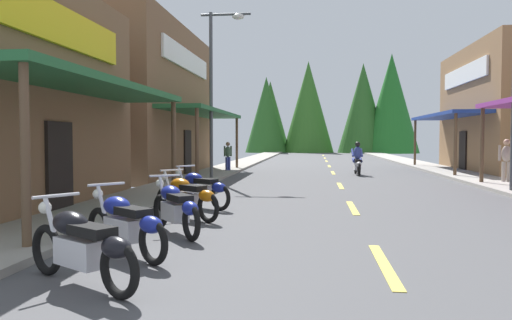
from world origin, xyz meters
name	(u,v)px	position (x,y,z in m)	size (l,w,h in m)	color
ground	(334,177)	(0.00, 23.89, -0.05)	(9.46, 77.78, 0.10)	#4C4C4F
sidewalk_left	(213,173)	(-5.75, 23.89, 0.06)	(2.04, 77.78, 0.12)	gray
sidewalk_right	(463,175)	(5.75, 23.89, 0.06)	(2.04, 77.78, 0.12)	#9E9991
centerline_dashes	(333,172)	(0.00, 25.84, 0.01)	(0.16, 51.67, 0.01)	#E0C64C
storefront_left_far	(109,103)	(-10.49, 22.89, 3.39)	(9.31, 10.75, 6.79)	brown
streetlamp_left	(218,73)	(-4.85, 20.56, 4.37)	(2.03, 0.30, 6.82)	#474C51
streetlamp_right	(505,59)	(4.84, 16.75, 4.15)	(2.03, 0.30, 6.41)	#474C51
motorcycle_parked_left_0	(81,245)	(-3.62, 6.13, 0.49)	(1.87, 1.22, 1.04)	black
motorcycle_parked_left_1	(125,223)	(-3.67, 7.60, 0.49)	(1.75, 1.40, 1.04)	black
motorcycle_parked_left_2	(175,207)	(-3.42, 9.31, 0.49)	(1.37, 1.77, 1.04)	black
motorcycle_parked_left_3	(187,196)	(-3.65, 10.97, 0.49)	(1.74, 1.40, 1.04)	black
motorcycle_parked_left_4	(200,188)	(-3.75, 12.64, 0.49)	(1.82, 1.30, 1.04)	black
rider_cruising_lead	(357,161)	(1.07, 24.21, 0.66)	(0.60, 2.14, 1.57)	black
pedestrian_by_shop	(228,155)	(-5.28, 25.32, 0.89)	(0.41, 0.50, 1.55)	#333F8C
pedestrian_browsing	(506,158)	(6.15, 20.01, 0.99)	(0.57, 0.28, 1.70)	#B2A599
treeline_backdrop	(330,109)	(0.98, 62.42, 5.40)	(20.91, 11.93, 11.78)	#206823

